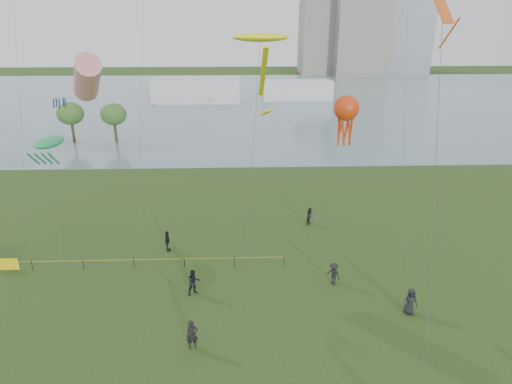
{
  "coord_description": "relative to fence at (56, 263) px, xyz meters",
  "views": [
    {
      "loc": [
        -0.94,
        -15.85,
        18.0
      ],
      "look_at": [
        0.0,
        10.0,
        8.0
      ],
      "focal_mm": 30.0,
      "sensor_mm": 36.0,
      "label": 1
    }
  ],
  "objects": [
    {
      "name": "lake",
      "position": [
        15.71,
        85.82,
        -0.53
      ],
      "size": [
        400.0,
        120.0,
        0.08
      ],
      "primitive_type": "cube",
      "color": "slate",
      "rests_on": "ground_plane"
    },
    {
      "name": "building_mid",
      "position": [
        61.71,
        147.82,
        18.45
      ],
      "size": [
        20.0,
        20.0,
        38.0
      ],
      "primitive_type": "cube",
      "color": "gray",
      "rests_on": "ground_plane"
    },
    {
      "name": "building_low",
      "position": [
        47.71,
        153.82,
        13.45
      ],
      "size": [
        16.0,
        18.0,
        28.0
      ],
      "primitive_type": "cube",
      "color": "slate",
      "rests_on": "ground_plane"
    },
    {
      "name": "pavilion_left",
      "position": [
        3.71,
        80.82,
        2.45
      ],
      "size": [
        22.0,
        8.0,
        6.0
      ],
      "primitive_type": "cube",
      "color": "silver",
      "rests_on": "ground_plane"
    },
    {
      "name": "pavilion_right",
      "position": [
        29.71,
        83.82,
        1.95
      ],
      "size": [
        18.0,
        7.0,
        5.0
      ],
      "primitive_type": "cube",
      "color": "silver",
      "rests_on": "ground_plane"
    },
    {
      "name": "trees",
      "position": [
        -20.7,
        35.7,
        4.58
      ],
      "size": [
        30.1,
        13.33,
        8.02
      ],
      "color": "#372919",
      "rests_on": "ground_plane"
    },
    {
      "name": "fence",
      "position": [
        0.0,
        0.0,
        0.0
      ],
      "size": [
        24.07,
        0.07,
        1.05
      ],
      "color": "black",
      "rests_on": "ground_plane"
    },
    {
      "name": "spectator_a",
      "position": [
        11.27,
        -3.76,
        0.42
      ],
      "size": [
        1.18,
        1.09,
        1.95
      ],
      "primitive_type": "imported",
      "rotation": [
        0.0,
        0.0,
        0.48
      ],
      "color": "black",
      "rests_on": "ground_plane"
    },
    {
      "name": "spectator_b",
      "position": [
        21.52,
        -2.86,
        0.34
      ],
      "size": [
        1.25,
        1.3,
        1.78
      ],
      "primitive_type": "imported",
      "rotation": [
        0.0,
        0.0,
        -0.85
      ],
      "color": "black",
      "rests_on": "ground_plane"
    },
    {
      "name": "spectator_c",
      "position": [
        8.38,
        2.74,
        0.37
      ],
      "size": [
        0.51,
        1.11,
        1.86
      ],
      "primitive_type": "imported",
      "rotation": [
        0.0,
        0.0,
        1.63
      ],
      "color": "black",
      "rests_on": "ground_plane"
    },
    {
      "name": "spectator_d",
      "position": [
        25.92,
        -6.51,
        0.39
      ],
      "size": [
        0.94,
        0.62,
        1.9
      ],
      "primitive_type": "imported",
      "rotation": [
        0.0,
        0.0,
        0.02
      ],
      "color": "black",
      "rests_on": "ground_plane"
    },
    {
      "name": "spectator_f",
      "position": [
        11.73,
        -9.33,
        0.4
      ],
      "size": [
        0.79,
        0.63,
        1.91
      ],
      "primitive_type": "imported",
      "rotation": [
        0.0,
        0.0,
        0.28
      ],
      "color": "black",
      "rests_on": "ground_plane"
    },
    {
      "name": "spectator_g",
      "position": [
        21.4,
        7.64,
        0.3
      ],
      "size": [
        1.0,
        1.04,
        1.7
      ],
      "primitive_type": "imported",
      "rotation": [
        0.0,
        0.0,
        0.98
      ],
      "color": "black",
      "rests_on": "ground_plane"
    },
    {
      "name": "kite_stingray",
      "position": [
        16.44,
        5.9,
        16.58
      ],
      "size": [
        4.56,
        9.9,
        17.6
      ],
      "rotation": [
        0.0,
        0.0,
        0.11
      ],
      "color": "#3F3F42"
    },
    {
      "name": "kite_windsock",
      "position": [
        3.41,
        2.96,
        13.89
      ],
      "size": [
        7.52,
        5.15,
        16.39
      ],
      "rotation": [
        0.0,
        0.0,
        0.04
      ],
      "color": "#3F3F42"
    },
    {
      "name": "kite_creature",
      "position": [
        -1.69,
        6.24,
        8.2
      ],
      "size": [
        2.79,
        7.26,
        9.17
      ],
      "rotation": [
        0.0,
        0.0,
        -0.23
      ],
      "color": "#3F3F42"
    },
    {
      "name": "kite_octopus",
      "position": [
        23.0,
        3.01,
        11.47
      ],
      "size": [
        4.52,
        4.91,
        13.12
      ],
      "rotation": [
        0.0,
        0.0,
        0.32
      ],
      "color": "#3F3F42"
    },
    {
      "name": "kite_delta",
      "position": [
        24.04,
        -9.65,
        17.04
      ],
      "size": [
        2.74,
        9.65,
        19.31
      ],
      "rotation": [
        0.0,
        0.0,
        0.01
      ],
      "color": "#3F3F42"
    }
  ]
}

